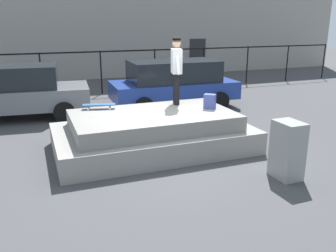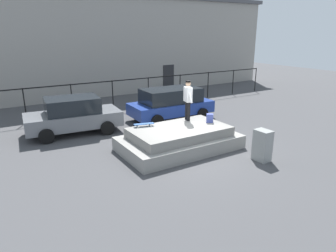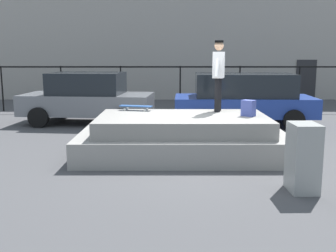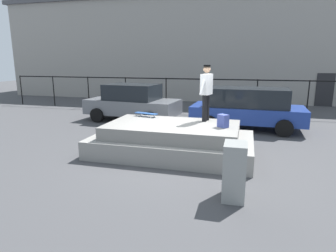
{
  "view_description": "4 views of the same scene",
  "coord_description": "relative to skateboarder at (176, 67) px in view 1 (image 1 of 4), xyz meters",
  "views": [
    {
      "loc": [
        -2.82,
        -7.58,
        3.04
      ],
      "look_at": [
        0.42,
        0.84,
        0.37
      ],
      "focal_mm": 38.41,
      "sensor_mm": 36.0,
      "label": 1
    },
    {
      "loc": [
        -6.65,
        -9.24,
        4.53
      ],
      "look_at": [
        0.13,
        1.63,
        0.57
      ],
      "focal_mm": 32.73,
      "sensor_mm": 36.0,
      "label": 2
    },
    {
      "loc": [
        -0.49,
        -8.8,
        2.28
      ],
      "look_at": [
        -0.51,
        1.04,
        0.53
      ],
      "focal_mm": 43.39,
      "sensor_mm": 36.0,
      "label": 3
    },
    {
      "loc": [
        1.92,
        -7.78,
        2.72
      ],
      "look_at": [
        -0.63,
        1.54,
        0.54
      ],
      "focal_mm": 30.96,
      "sensor_mm": 36.0,
      "label": 4
    }
  ],
  "objects": [
    {
      "name": "ground_plane",
      "position": [
        -0.72,
        -1.0,
        -1.88
      ],
      "size": [
        60.0,
        60.0,
        0.0
      ],
      "primitive_type": "plane",
      "color": "#424244"
    },
    {
      "name": "concrete_ledge",
      "position": [
        -0.88,
        -0.7,
        -1.47
      ],
      "size": [
        4.66,
        2.7,
        0.9
      ],
      "color": "gray",
      "rests_on": "ground_plane"
    },
    {
      "name": "skateboarder",
      "position": [
        0.0,
        0.0,
        0.0
      ],
      "size": [
        0.34,
        0.92,
        1.7
      ],
      "color": "black",
      "rests_on": "concrete_ledge"
    },
    {
      "name": "skateboard",
      "position": [
        -2.01,
        0.17,
        -0.88
      ],
      "size": [
        0.83,
        0.39,
        0.12
      ],
      "color": "#264C8C",
      "rests_on": "concrete_ledge"
    },
    {
      "name": "backpack",
      "position": [
        0.6,
        -0.76,
        -0.8
      ],
      "size": [
        0.34,
        0.34,
        0.36
      ],
      "primitive_type": "cube",
      "rotation": [
        0.0,
        0.0,
        5.56
      ],
      "color": "#3F4C99",
      "rests_on": "concrete_ledge"
    },
    {
      "name": "car_grey_sedan_near",
      "position": [
        -3.88,
        3.61,
        -1.03
      ],
      "size": [
        4.39,
        2.46,
        1.68
      ],
      "color": "slate",
      "rests_on": "ground_plane"
    },
    {
      "name": "car_blue_hatchback_mid",
      "position": [
        1.24,
        3.26,
        -1.0
      ],
      "size": [
        4.49,
        2.3,
        1.66
      ],
      "color": "navy",
      "rests_on": "ground_plane"
    },
    {
      "name": "utility_box",
      "position": [
        1.04,
        -3.23,
        -1.31
      ],
      "size": [
        0.45,
        0.61,
        1.16
      ],
      "primitive_type": "cube",
      "rotation": [
        0.0,
        0.0,
        0.02
      ],
      "color": "gray",
      "rests_on": "ground_plane"
    },
    {
      "name": "fence_row",
      "position": [
        -0.72,
        6.6,
        -0.59
      ],
      "size": [
        24.06,
        0.06,
        1.81
      ],
      "color": "black",
      "rests_on": "ground_plane"
    },
    {
      "name": "warehouse_building",
      "position": [
        -0.72,
        14.06,
        1.73
      ],
      "size": [
        32.88,
        7.07,
        7.2
      ],
      "color": "gray",
      "rests_on": "ground_plane"
    }
  ]
}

